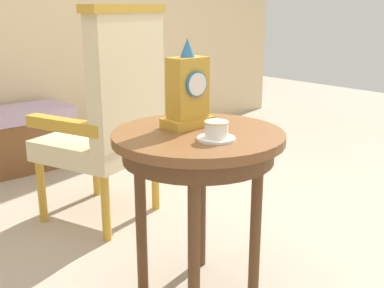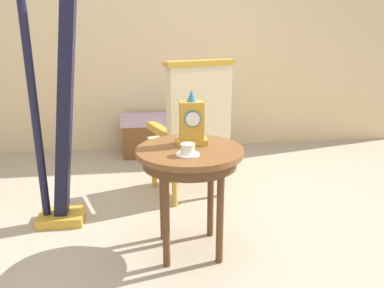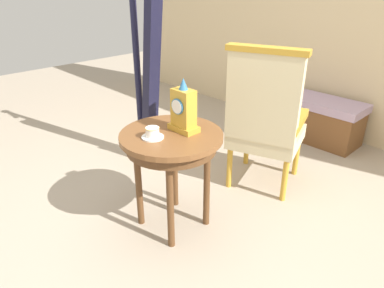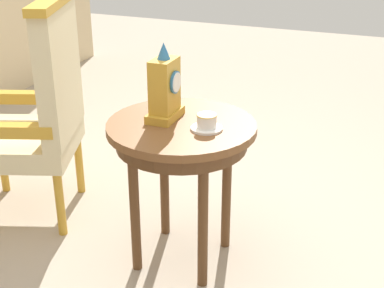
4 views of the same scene
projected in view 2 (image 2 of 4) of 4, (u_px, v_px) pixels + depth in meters
The scene contains 8 objects.
ground_plane at pixel (185, 246), 2.52m from camera, with size 10.00×10.00×0.00m, color tan.
wall_back at pixel (162, 25), 4.25m from camera, with size 6.00×0.10×2.80m, color beige.
side_table at pixel (190, 162), 2.31m from camera, with size 0.64×0.64×0.68m.
teacup_left at pixel (188, 150), 2.16m from camera, with size 0.13×0.13×0.07m.
mantel_clock at pixel (192, 123), 2.33m from camera, with size 0.19×0.11×0.34m.
armchair at pixel (193, 128), 3.11m from camera, with size 0.69×0.68×1.14m.
harp at pixel (56, 121), 2.62m from camera, with size 0.40×0.24×1.88m.
window_bench at pixel (164, 134), 4.31m from camera, with size 0.94×0.40×0.44m.
Camera 2 is at (-0.24, -2.21, 1.37)m, focal length 35.99 mm.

